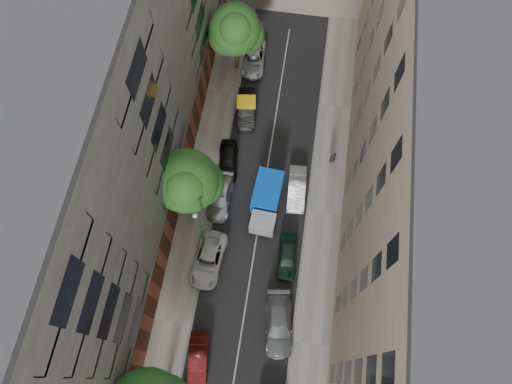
% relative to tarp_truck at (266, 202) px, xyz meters
% --- Properties ---
extents(ground, '(120.00, 120.00, 0.00)m').
position_rel_tarp_truck_xyz_m(ground, '(-0.39, 0.27, -1.38)').
color(ground, '#4C4C49').
rests_on(ground, ground).
extents(road_surface, '(8.00, 44.00, 0.02)m').
position_rel_tarp_truck_xyz_m(road_surface, '(-0.39, 0.27, -1.37)').
color(road_surface, black).
rests_on(road_surface, ground).
extents(sidewalk_left, '(3.00, 44.00, 0.15)m').
position_rel_tarp_truck_xyz_m(sidewalk_left, '(-5.89, 0.27, -1.31)').
color(sidewalk_left, gray).
rests_on(sidewalk_left, ground).
extents(sidewalk_right, '(3.00, 44.00, 0.15)m').
position_rel_tarp_truck_xyz_m(sidewalk_right, '(5.11, 0.27, -1.31)').
color(sidewalk_right, gray).
rests_on(sidewalk_right, ground).
extents(building_left, '(8.00, 44.00, 20.00)m').
position_rel_tarp_truck_xyz_m(building_left, '(-11.39, 0.27, 8.62)').
color(building_left, '#444240').
rests_on(building_left, ground).
extents(building_right, '(8.00, 44.00, 20.00)m').
position_rel_tarp_truck_xyz_m(building_right, '(10.61, 0.27, 8.62)').
color(building_right, '#BBA991').
rests_on(building_right, ground).
extents(tarp_truck, '(2.46, 5.56, 2.51)m').
position_rel_tarp_truck_xyz_m(tarp_truck, '(0.00, 0.00, 0.00)').
color(tarp_truck, black).
rests_on(tarp_truck, ground).
extents(car_left_1, '(1.90, 4.16, 1.32)m').
position_rel_tarp_truck_xyz_m(car_left_1, '(-3.28, -13.13, -0.72)').
color(car_left_1, '#4B0F0F').
rests_on(car_left_1, ground).
extents(car_left_2, '(2.67, 5.15, 1.39)m').
position_rel_tarp_truck_xyz_m(car_left_2, '(-3.99, -5.53, -0.69)').
color(car_left_2, silver).
rests_on(car_left_2, ground).
extents(car_left_3, '(1.86, 4.55, 1.32)m').
position_rel_tarp_truck_xyz_m(car_left_3, '(-3.99, 0.07, -0.72)').
color(car_left_3, '#B0B1B5').
rests_on(car_left_3, ground).
extents(car_left_4, '(2.20, 4.35, 1.42)m').
position_rel_tarp_truck_xyz_m(car_left_4, '(-3.99, 3.67, -0.67)').
color(car_left_4, black).
rests_on(car_left_4, ground).
extents(car_left_5, '(2.19, 4.68, 1.48)m').
position_rel_tarp_truck_xyz_m(car_left_5, '(-3.19, 9.27, -0.64)').
color(car_left_5, black).
rests_on(car_left_5, ground).
extents(car_left_6, '(2.42, 4.87, 1.32)m').
position_rel_tarp_truck_xyz_m(car_left_6, '(-3.41, 15.19, -0.72)').
color(car_left_6, '#B2B2B7').
rests_on(car_left_6, ground).
extents(car_right_1, '(2.82, 5.39, 1.49)m').
position_rel_tarp_truck_xyz_m(car_right_1, '(2.41, -9.73, -0.64)').
color(car_right_1, slate).
rests_on(car_right_1, ground).
extents(car_right_2, '(1.76, 4.01, 1.34)m').
position_rel_tarp_truck_xyz_m(car_right_2, '(2.41, -4.33, -0.71)').
color(car_right_2, black).
rests_on(car_right_2, ground).
extents(car_right_3, '(1.76, 4.39, 1.42)m').
position_rel_tarp_truck_xyz_m(car_right_3, '(2.45, 1.87, -0.67)').
color(car_right_3, silver).
rests_on(car_right_3, ground).
extents(tree_mid, '(5.36, 5.10, 7.66)m').
position_rel_tarp_truck_xyz_m(tree_mid, '(-6.07, -0.84, 3.71)').
color(tree_mid, '#382619').
rests_on(tree_mid, sidewalk_left).
extents(tree_far, '(5.02, 4.70, 7.67)m').
position_rel_tarp_truck_xyz_m(tree_far, '(-4.90, 14.29, 3.83)').
color(tree_far, '#382619').
rests_on(tree_far, sidewalk_left).
extents(lamp_post, '(0.36, 0.36, 7.14)m').
position_rel_tarp_truck_xyz_m(lamp_post, '(-4.59, -4.05, 3.10)').
color(lamp_post, '#195A2B').
rests_on(lamp_post, sidewalk_left).
extents(pedestrian, '(0.73, 0.61, 1.72)m').
position_rel_tarp_truck_xyz_m(pedestrian, '(5.28, 5.23, -0.37)').
color(pedestrian, black).
rests_on(pedestrian, sidewalk_right).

